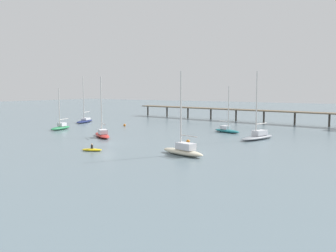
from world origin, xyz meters
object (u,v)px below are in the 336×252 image
sailboat_cream (183,150)px  sailboat_gray (258,135)px  sailboat_red (102,134)px  mooring_buoy_inner (188,141)px  pier (269,109)px  sailboat_teal (227,130)px  mooring_buoy_near (125,125)px  sailboat_green (61,127)px  dinghy_yellow (92,150)px  sailboat_navy (85,120)px

sailboat_cream → sailboat_gray: size_ratio=0.95×
sailboat_red → mooring_buoy_inner: size_ratio=18.23×
pier → sailboat_cream: (6.78, -56.11, -3.14)m
pier → sailboat_red: 50.19m
sailboat_cream → mooring_buoy_inner: bearing=117.1°
pier → sailboat_teal: bearing=-90.5°
sailboat_cream → sailboat_gray: 22.40m
mooring_buoy_near → sailboat_red: bearing=-62.1°
mooring_buoy_near → sailboat_teal: bearing=3.7°
sailboat_green → dinghy_yellow: bearing=-33.7°
sailboat_green → sailboat_gray: 44.71m
pier → dinghy_yellow: size_ratio=20.62×
sailboat_gray → pier: bearing=105.7°
pier → dinghy_yellow: pier is taller
sailboat_cream → mooring_buoy_inner: sailboat_cream is taller
sailboat_navy → sailboat_green: bearing=-61.6°
pier → sailboat_teal: size_ratio=7.24×
sailboat_gray → dinghy_yellow: (-16.38, -26.58, -0.56)m
sailboat_green → sailboat_gray: bearing=10.6°
sailboat_cream → sailboat_teal: size_ratio=1.21×
sailboat_green → sailboat_red: bearing=-16.0°
sailboat_red → mooring_buoy_near: (-10.06, 18.96, -0.39)m
pier → mooring_buoy_inner: 45.48m
sailboat_cream → sailboat_red: 25.48m
sailboat_navy → sailboat_teal: (43.12, -0.77, -0.05)m
sailboat_gray → sailboat_red: 29.69m
pier → sailboat_cream: size_ratio=6.01×
sailboat_navy → mooring_buoy_near: sailboat_navy is taller
sailboat_green → mooring_buoy_inner: (35.65, -3.21, -0.34)m
sailboat_gray → dinghy_yellow: bearing=-121.6°
mooring_buoy_near → mooring_buoy_inner: size_ratio=0.97×
sailboat_red → sailboat_cream: bearing=-20.7°
mooring_buoy_near → mooring_buoy_inner: (28.35, -17.19, 0.01)m
mooring_buoy_near → mooring_buoy_inner: mooring_buoy_inner is taller
sailboat_cream → sailboat_red: sailboat_cream is taller
sailboat_cream → sailboat_gray: (2.76, 22.23, -0.03)m
sailboat_teal → pier: bearing=89.5°
mooring_buoy_inner → sailboat_navy: bearing=156.1°
sailboat_gray → mooring_buoy_inner: size_ratio=19.68×
sailboat_green → dinghy_yellow: sailboat_green is taller
sailboat_cream → sailboat_navy: 58.67m
pier → sailboat_green: size_ratio=7.62×
sailboat_cream → dinghy_yellow: size_ratio=3.43×
sailboat_navy → mooring_buoy_near: (16.23, -2.53, -0.37)m
sailboat_teal → mooring_buoy_inner: sailboat_teal is taller
pier → mooring_buoy_near: bearing=-133.9°
sailboat_gray → sailboat_cream: bearing=-97.1°
sailboat_gray → mooring_buoy_near: bearing=171.1°
sailboat_green → sailboat_cream: bearing=-18.8°
sailboat_gray → sailboat_red: bearing=-153.6°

